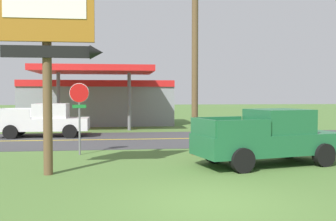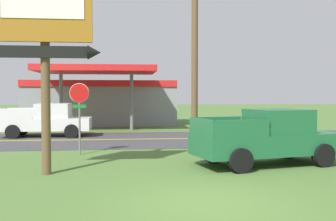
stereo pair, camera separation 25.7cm
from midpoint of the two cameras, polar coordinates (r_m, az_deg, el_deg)
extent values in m
plane|color=#4C7033|center=(9.32, 5.44, -13.13)|extent=(180.00, 180.00, 0.00)
cube|color=#3D3D3F|center=(21.99, -1.95, -4.15)|extent=(140.00, 8.00, 0.02)
cube|color=gold|center=(21.99, -1.95, -4.11)|extent=(126.00, 0.20, 0.01)
cylinder|color=brown|center=(12.74, -17.62, 5.44)|extent=(0.28, 0.28, 6.40)
cube|color=#996019|center=(12.81, -17.87, 13.94)|extent=(2.90, 0.16, 2.02)
cube|color=black|center=(12.61, -17.80, 8.09)|extent=(2.61, 0.12, 0.36)
cone|color=black|center=(12.42, -10.89, 8.25)|extent=(0.40, 0.44, 0.44)
cylinder|color=slate|center=(16.67, -13.09, -2.50)|extent=(0.08, 0.08, 2.20)
cylinder|color=red|center=(16.59, -13.14, 2.49)|extent=(0.76, 0.03, 0.76)
cylinder|color=white|center=(16.61, -13.14, 2.49)|extent=(0.80, 0.01, 0.80)
cube|color=#19722D|center=(16.60, -13.13, 0.59)|extent=(0.56, 0.03, 0.14)
cylinder|color=brown|center=(16.23, 3.45, 7.89)|extent=(0.26, 0.26, 8.12)
cube|color=gray|center=(33.63, -10.19, 1.10)|extent=(12.00, 6.00, 3.60)
cube|color=red|center=(30.59, -10.52, 3.89)|extent=(12.00, 0.12, 0.50)
cube|color=red|center=(27.69, -10.90, 5.82)|extent=(8.00, 5.00, 0.40)
cylinder|color=slate|center=(27.90, -15.79, 1.43)|extent=(0.24, 0.24, 4.20)
cylinder|color=slate|center=(27.59, -5.89, 1.50)|extent=(0.24, 0.24, 4.20)
cube|color=#1E6038|center=(14.39, 13.71, -4.62)|extent=(5.51, 3.09, 0.72)
cube|color=#1E6038|center=(14.58, 15.21, -1.47)|extent=(2.26, 2.19, 0.84)
cube|color=#28333D|center=(15.11, 17.96, -1.37)|extent=(0.47, 1.64, 0.71)
cube|color=#1E6038|center=(14.35, 6.61, -2.02)|extent=(1.93, 0.56, 0.56)
cube|color=#1E6038|center=(12.74, 10.35, -2.59)|extent=(1.93, 0.56, 0.56)
cube|color=#1E6038|center=(13.10, 4.62, -2.43)|extent=(0.54, 1.86, 0.56)
cylinder|color=black|center=(16.16, 16.51, -5.18)|extent=(0.84, 0.45, 0.80)
cylinder|color=black|center=(14.65, 21.13, -6.01)|extent=(0.84, 0.45, 0.80)
cylinder|color=black|center=(14.47, 6.18, -5.97)|extent=(0.84, 0.45, 0.80)
cylinder|color=black|center=(12.77, 10.12, -7.10)|extent=(0.84, 0.45, 0.80)
cube|color=silver|center=(24.25, -17.82, -1.87)|extent=(5.20, 1.96, 0.72)
cube|color=silver|center=(24.13, -16.80, -0.03)|extent=(1.90, 1.80, 0.84)
cube|color=#28333D|center=(24.00, -14.70, -0.02)|extent=(0.10, 1.66, 0.71)
cube|color=silver|center=(25.44, -20.83, -0.28)|extent=(1.95, 0.12, 0.56)
cube|color=silver|center=(23.66, -21.89, -0.48)|extent=(1.95, 0.12, 0.56)
cylinder|color=black|center=(25.00, -13.76, -2.54)|extent=(0.80, 0.28, 0.80)
cylinder|color=black|center=(23.06, -14.32, -2.94)|extent=(0.80, 0.28, 0.80)
cylinder|color=black|center=(25.58, -20.96, -2.51)|extent=(0.80, 0.28, 0.80)
cylinder|color=black|center=(23.69, -22.09, -2.90)|extent=(0.80, 0.28, 0.80)
camera|label=1|loc=(0.13, -90.44, -0.02)|focal=42.19mm
camera|label=2|loc=(0.13, 89.56, 0.02)|focal=42.19mm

